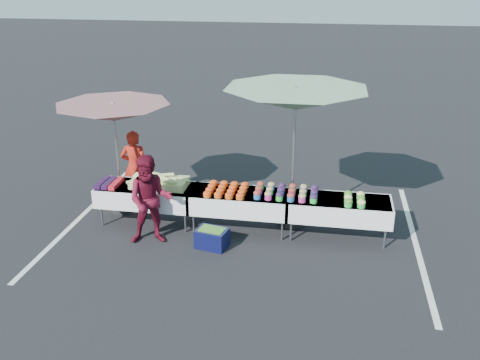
% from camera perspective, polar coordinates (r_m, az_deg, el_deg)
% --- Properties ---
extents(ground, '(80.00, 80.00, 0.00)m').
position_cam_1_polar(ground, '(10.13, -0.00, -5.26)').
color(ground, black).
extents(stripe_left, '(0.10, 5.00, 0.00)m').
position_cam_1_polar(stripe_left, '(11.08, -16.56, -3.74)').
color(stripe_left, silver).
rests_on(stripe_left, ground).
extents(stripe_right, '(0.10, 5.00, 0.00)m').
position_cam_1_polar(stripe_right, '(10.14, 18.22, -6.40)').
color(stripe_right, silver).
rests_on(stripe_right, ground).
extents(table_left, '(1.86, 0.81, 0.75)m').
position_cam_1_polar(table_left, '(10.32, -9.90, -1.51)').
color(table_left, white).
rests_on(table_left, ground).
extents(table_center, '(1.86, 0.81, 0.75)m').
position_cam_1_polar(table_center, '(9.88, -0.00, -2.25)').
color(table_center, white).
rests_on(table_center, ground).
extents(table_right, '(1.86, 0.81, 0.75)m').
position_cam_1_polar(table_right, '(9.76, 10.48, -2.95)').
color(table_right, white).
rests_on(table_right, ground).
extents(berry_punnets, '(0.40, 0.54, 0.08)m').
position_cam_1_polar(berry_punnets, '(10.44, -13.76, -0.31)').
color(berry_punnets, black).
rests_on(berry_punnets, table_left).
extents(corn_pile, '(1.16, 0.57, 0.26)m').
position_cam_1_polar(corn_pile, '(10.18, -8.62, -0.19)').
color(corn_pile, '#9AC062').
rests_on(corn_pile, table_left).
extents(plastic_bags, '(0.30, 0.25, 0.05)m').
position_cam_1_polar(plastic_bags, '(9.89, -8.90, -1.29)').
color(plastic_bags, white).
rests_on(plastic_bags, table_left).
extents(carrot_bowls, '(0.75, 0.69, 0.11)m').
position_cam_1_polar(carrot_bowls, '(9.83, -1.45, -1.01)').
color(carrot_bowls, '#D05517').
rests_on(carrot_bowls, table_center).
extents(potato_cups, '(1.14, 0.58, 0.16)m').
position_cam_1_polar(potato_cups, '(9.68, 4.96, -1.25)').
color(potato_cups, '#215B9D').
rests_on(potato_cups, table_right).
extents(bean_baskets, '(0.36, 0.50, 0.15)m').
position_cam_1_polar(bean_baskets, '(9.58, 12.13, -1.99)').
color(bean_baskets, green).
rests_on(bean_baskets, table_right).
extents(vendor, '(0.61, 0.43, 1.56)m').
position_cam_1_polar(vendor, '(11.20, -11.15, 1.37)').
color(vendor, '#A81E13').
rests_on(vendor, ground).
extents(customer, '(0.92, 0.79, 1.63)m').
position_cam_1_polar(customer, '(9.47, -9.54, -2.13)').
color(customer, '#5D0D20').
rests_on(customer, ground).
extents(umbrella_left, '(2.43, 2.43, 2.24)m').
position_cam_1_polar(umbrella_left, '(10.46, -13.33, 6.94)').
color(umbrella_left, black).
rests_on(umbrella_left, ground).
extents(umbrella_right, '(3.43, 3.43, 2.67)m').
position_cam_1_polar(umbrella_right, '(9.56, 5.96, 8.48)').
color(umbrella_right, black).
rests_on(umbrella_right, ground).
extents(storage_bin, '(0.60, 0.49, 0.35)m').
position_cam_1_polar(storage_bin, '(9.46, -3.00, -6.16)').
color(storage_bin, '#0A0D36').
rests_on(storage_bin, ground).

